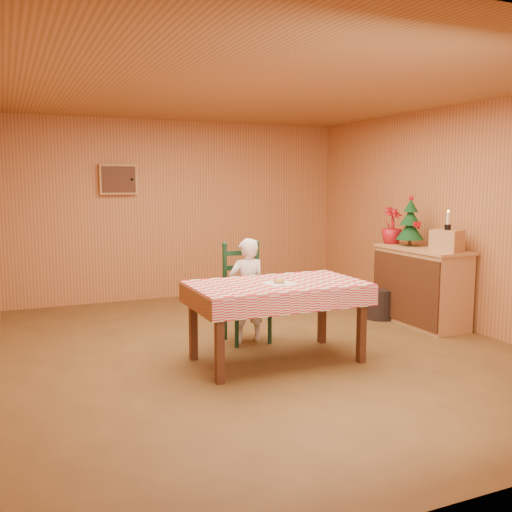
{
  "coord_description": "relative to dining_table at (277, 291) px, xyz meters",
  "views": [
    {
      "loc": [
        -2.38,
        -5.19,
        1.73
      ],
      "look_at": [
        0.0,
        0.2,
        0.95
      ],
      "focal_mm": 40.0,
      "sensor_mm": 36.0,
      "label": 1
    }
  ],
  "objects": [
    {
      "name": "donut",
      "position": [
        -0.0,
        -0.05,
        0.1
      ],
      "size": [
        0.13,
        0.13,
        0.04
      ],
      "primitive_type": "torus",
      "rotation": [
        0.0,
        0.0,
        0.17
      ],
      "color": "#CB9548",
      "rests_on": "napkin"
    },
    {
      "name": "seated_child",
      "position": [
        -0.0,
        0.73,
        -0.13
      ],
      "size": [
        0.41,
        0.27,
        1.12
      ],
      "primitive_type": "imported",
      "rotation": [
        0.0,
        0.0,
        3.14
      ],
      "color": "white",
      "rests_on": "ground"
    },
    {
      "name": "ladder_chair",
      "position": [
        -0.0,
        0.79,
        -0.18
      ],
      "size": [
        0.44,
        0.4,
        1.08
      ],
      "color": "black",
      "rests_on": "ground"
    },
    {
      "name": "storage_bin",
      "position": [
        1.95,
        1.02,
        -0.5
      ],
      "size": [
        0.43,
        0.43,
        0.38
      ],
      "primitive_type": "cylinder",
      "rotation": [
        0.0,
        0.0,
        0.14
      ],
      "color": "black",
      "rests_on": "ground"
    },
    {
      "name": "ground",
      "position": [
        0.04,
        0.39,
        -0.69
      ],
      "size": [
        6.0,
        6.0,
        0.0
      ],
      "primitive_type": "plane",
      "color": "brown",
      "rests_on": "ground"
    },
    {
      "name": "candle_set",
      "position": [
        2.24,
        0.2,
        0.56
      ],
      "size": [
        0.07,
        0.07,
        0.22
      ],
      "color": "black",
      "rests_on": "crate"
    },
    {
      "name": "flower_arrangement",
      "position": [
        2.19,
        1.15,
        0.48
      ],
      "size": [
        0.29,
        0.29,
        0.47
      ],
      "primitive_type": "imported",
      "rotation": [
        0.0,
        0.0,
        0.13
      ],
      "color": "#B2101A",
      "rests_on": "shelf_unit"
    },
    {
      "name": "crate",
      "position": [
        2.24,
        0.2,
        0.37
      ],
      "size": [
        0.39,
        0.39,
        0.25
      ],
      "primitive_type": "cube",
      "rotation": [
        0.0,
        0.0,
        0.41
      ],
      "color": "tan",
      "rests_on": "shelf_unit"
    },
    {
      "name": "cabin_walls",
      "position": [
        0.04,
        0.92,
        1.14
      ],
      "size": [
        5.1,
        6.05,
        2.65
      ],
      "color": "#C77E47",
      "rests_on": "ground"
    },
    {
      "name": "shelf_unit",
      "position": [
        2.23,
        0.6,
        -0.22
      ],
      "size": [
        0.54,
        1.24,
        0.93
      ],
      "color": "tan",
      "rests_on": "ground"
    },
    {
      "name": "christmas_tree",
      "position": [
        2.24,
        0.85,
        0.52
      ],
      "size": [
        0.34,
        0.34,
        0.62
      ],
      "color": "#4F2815",
      "rests_on": "shelf_unit"
    },
    {
      "name": "napkin",
      "position": [
        -0.0,
        -0.05,
        0.08
      ],
      "size": [
        0.31,
        0.31,
        0.0
      ],
      "primitive_type": "cube",
      "rotation": [
        0.0,
        0.0,
        0.22
      ],
      "color": "white",
      "rests_on": "dining_table"
    },
    {
      "name": "dining_table",
      "position": [
        0.0,
        0.0,
        0.0
      ],
      "size": [
        1.66,
        0.96,
        0.77
      ],
      "color": "#4F2815",
      "rests_on": "ground"
    }
  ]
}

